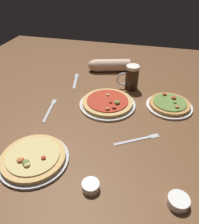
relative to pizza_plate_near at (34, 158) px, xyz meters
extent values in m
cube|color=brown|center=(0.19, 0.39, -0.03)|extent=(2.40, 2.40, 0.03)
cylinder|color=#B2B2B7|center=(0.00, 0.00, -0.01)|extent=(0.30, 0.30, 0.01)
cylinder|color=tan|center=(0.00, 0.00, 0.00)|extent=(0.27, 0.27, 0.02)
cylinder|color=#DBC67A|center=(0.00, 0.00, 0.02)|extent=(0.22, 0.22, 0.01)
ellipsoid|color=#B73823|center=(-0.03, -0.04, 0.02)|extent=(0.02, 0.02, 0.01)
ellipsoid|color=olive|center=(0.00, -0.05, 0.03)|extent=(0.03, 0.03, 0.01)
ellipsoid|color=#B73823|center=(0.05, -0.01, 0.02)|extent=(0.02, 0.02, 0.01)
ellipsoid|color=#DBC67A|center=(0.01, -0.06, 0.03)|extent=(0.03, 0.03, 0.01)
ellipsoid|color=#C67038|center=(-0.03, -0.04, 0.03)|extent=(0.03, 0.03, 0.01)
cylinder|color=silver|center=(0.21, 0.49, -0.01)|extent=(0.33, 0.33, 0.01)
cylinder|color=tan|center=(0.21, 0.49, 0.00)|extent=(0.29, 0.29, 0.02)
cylinder|color=#B73823|center=(0.21, 0.49, 0.02)|extent=(0.24, 0.24, 0.01)
ellipsoid|color=#C67038|center=(0.23, 0.40, 0.03)|extent=(0.03, 0.03, 0.01)
ellipsoid|color=#B73823|center=(0.26, 0.42, 0.03)|extent=(0.02, 0.02, 0.01)
ellipsoid|color=#DBC67A|center=(0.20, 0.54, 0.02)|extent=(0.02, 0.02, 0.01)
ellipsoid|color=#B73823|center=(0.23, 0.47, 0.02)|extent=(0.02, 0.02, 0.01)
ellipsoid|color=olive|center=(0.27, 0.47, 0.03)|extent=(0.03, 0.03, 0.02)
cylinder|color=silver|center=(0.56, 0.56, -0.01)|extent=(0.26, 0.26, 0.01)
cylinder|color=tan|center=(0.56, 0.56, 0.00)|extent=(0.23, 0.23, 0.02)
cylinder|color=olive|center=(0.56, 0.56, 0.02)|extent=(0.19, 0.19, 0.01)
ellipsoid|color=olive|center=(0.59, 0.56, 0.02)|extent=(0.02, 0.02, 0.01)
ellipsoid|color=#B73823|center=(0.53, 0.63, 0.03)|extent=(0.02, 0.02, 0.01)
ellipsoid|color=#C67038|center=(0.60, 0.51, 0.02)|extent=(0.02, 0.02, 0.01)
ellipsoid|color=#B73823|center=(0.58, 0.60, 0.03)|extent=(0.03, 0.03, 0.01)
cylinder|color=black|center=(0.32, 0.72, 0.05)|extent=(0.08, 0.08, 0.14)
cylinder|color=white|center=(0.32, 0.72, 0.13)|extent=(0.08, 0.08, 0.02)
torus|color=silver|center=(0.27, 0.71, 0.05)|extent=(0.09, 0.03, 0.09)
cylinder|color=white|center=(0.27, -0.07, 0.00)|extent=(0.07, 0.07, 0.03)
cylinder|color=white|center=(0.59, -0.06, 0.00)|extent=(0.08, 0.08, 0.03)
cube|color=silver|center=(0.39, 0.23, -0.01)|extent=(0.17, 0.11, 0.01)
cube|color=silver|center=(0.49, 0.29, -0.01)|extent=(0.05, 0.04, 0.00)
cube|color=silver|center=(-0.06, 0.71, -0.01)|extent=(0.06, 0.18, 0.01)
cube|color=silver|center=(-0.09, 0.81, -0.01)|extent=(0.04, 0.06, 0.00)
cube|color=silver|center=(-0.09, 0.34, -0.01)|extent=(0.04, 0.19, 0.01)
cube|color=silver|center=(-0.11, 0.45, -0.01)|extent=(0.03, 0.05, 0.00)
cylinder|color=beige|center=(0.14, 0.96, 0.03)|extent=(0.28, 0.16, 0.09)
ellipsoid|color=beige|center=(0.02, 0.92, 0.03)|extent=(0.10, 0.08, 0.08)
camera|label=1|loc=(0.43, -0.56, 0.70)|focal=35.36mm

